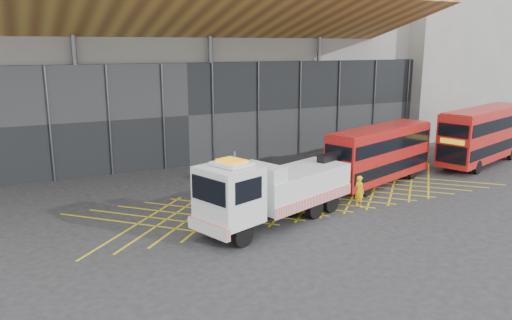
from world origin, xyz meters
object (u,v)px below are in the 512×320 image
recovery_truck (273,189)px  bus_second (484,133)px  bus_towed (380,153)px  worker (359,191)px

recovery_truck → bus_second: (21.47, 4.70, 0.63)m
bus_towed → worker: (-4.26, -3.37, -1.25)m
bus_towed → worker: 5.58m
bus_towed → bus_second: bus_second is taller
bus_second → worker: bearing=178.2°
bus_towed → worker: bearing=-160.4°
recovery_truck → bus_second: 21.98m
bus_second → worker: (-15.56, -4.43, -1.56)m
recovery_truck → bus_towed: recovery_truck is taller
bus_second → worker: 16.25m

